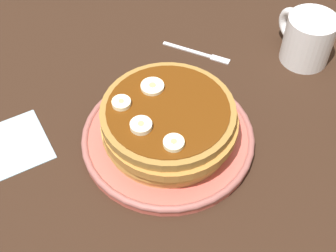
{
  "coord_description": "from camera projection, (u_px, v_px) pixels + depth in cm",
  "views": [
    {
      "loc": [
        -38.75,
        21.56,
        57.93
      ],
      "look_at": [
        0.0,
        0.0,
        3.78
      ],
      "focal_mm": 50.09,
      "sensor_mm": 36.0,
      "label": 1
    }
  ],
  "objects": [
    {
      "name": "coffee_mug",
      "position": [
        307.0,
        38.0,
        0.82
      ],
      "size": [
        12.03,
        8.58,
        8.82
      ],
      "color": "white",
      "rests_on": "ground_plane"
    },
    {
      "name": "banana_slice_2",
      "position": [
        141.0,
        126.0,
        0.65
      ],
      "size": [
        3.11,
        3.11,
        1.02
      ],
      "color": "#EFE6C0",
      "rests_on": "pancake_stack"
    },
    {
      "name": "ground_plane",
      "position": [
        168.0,
        147.0,
        0.74
      ],
      "size": [
        140.0,
        140.0,
        3.0
      ],
      "primitive_type": "cube",
      "color": "black"
    },
    {
      "name": "banana_slice_1",
      "position": [
        150.0,
        88.0,
        0.69
      ],
      "size": [
        3.51,
        3.51,
        0.78
      ],
      "color": "#F7E9B8",
      "rests_on": "pancake_stack"
    },
    {
      "name": "pancake_stack",
      "position": [
        169.0,
        124.0,
        0.69
      ],
      "size": [
        20.45,
        20.57,
        6.15
      ],
      "color": "#BB8A48",
      "rests_on": "plate"
    },
    {
      "name": "banana_slice_3",
      "position": [
        174.0,
        143.0,
        0.63
      ],
      "size": [
        2.91,
        2.91,
        0.88
      ],
      "color": "beige",
      "rests_on": "pancake_stack"
    },
    {
      "name": "napkin",
      "position": [
        11.0,
        146.0,
        0.72
      ],
      "size": [
        11.05,
        11.05,
        0.3
      ],
      "primitive_type": "cube",
      "rotation": [
        0.0,
        0.0,
        -0.0
      ],
      "color": "#99B2BF",
      "rests_on": "ground_plane"
    },
    {
      "name": "banana_slice_0",
      "position": [
        121.0,
        103.0,
        0.67
      ],
      "size": [
        2.77,
        2.77,
        0.92
      ],
      "color": "#FCF3BF",
      "rests_on": "pancake_stack"
    },
    {
      "name": "fork",
      "position": [
        200.0,
        53.0,
        0.85
      ],
      "size": [
        10.98,
        8.59,
        0.5
      ],
      "color": "silver",
      "rests_on": "ground_plane"
    },
    {
      "name": "plate",
      "position": [
        168.0,
        137.0,
        0.72
      ],
      "size": [
        26.57,
        26.57,
        1.87
      ],
      "color": "#CC594C",
      "rests_on": "ground_plane"
    }
  ]
}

